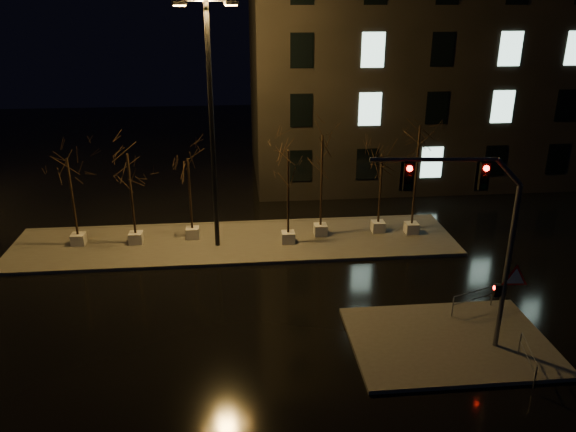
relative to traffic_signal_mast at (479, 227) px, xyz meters
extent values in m
plane|color=black|center=(-7.89, 3.88, -4.62)|extent=(90.00, 90.00, 0.00)
cube|color=#494641|center=(-7.89, 9.88, -4.54)|extent=(22.00, 5.00, 0.15)
cube|color=#494641|center=(-0.39, 0.38, -4.54)|extent=(7.00, 5.00, 0.15)
cube|color=black|center=(6.11, 21.88, 2.88)|extent=(25.00, 12.00, 15.00)
cube|color=beige|center=(-15.60, 10.19, -4.19)|extent=(0.65, 0.65, 0.55)
cylinder|color=black|center=(-15.60, 10.19, -2.00)|extent=(0.11, 0.11, 3.84)
cube|color=beige|center=(-12.80, 10.08, -4.19)|extent=(0.65, 0.65, 0.55)
cylinder|color=black|center=(-12.80, 10.08, -1.91)|extent=(0.11, 0.11, 4.02)
cube|color=beige|center=(-10.04, 10.45, -4.19)|extent=(0.65, 0.65, 0.55)
cylinder|color=black|center=(-10.04, 10.45, -2.12)|extent=(0.11, 0.11, 3.59)
cube|color=beige|center=(-5.28, 9.42, -4.19)|extent=(0.65, 0.65, 0.55)
cylinder|color=black|center=(-5.28, 9.42, -1.83)|extent=(0.11, 0.11, 4.17)
cube|color=beige|center=(-3.54, 10.25, -4.19)|extent=(0.65, 0.65, 0.55)
cylinder|color=black|center=(-3.54, 10.25, -1.60)|extent=(0.11, 0.11, 4.64)
cube|color=beige|center=(-0.50, 10.36, -4.19)|extent=(0.65, 0.65, 0.55)
cylinder|color=black|center=(-0.50, 10.36, -2.13)|extent=(0.11, 0.11, 3.57)
cube|color=beige|center=(1.17, 9.99, -4.19)|extent=(0.65, 0.65, 0.55)
cylinder|color=black|center=(1.17, 9.99, -1.38)|extent=(0.11, 0.11, 5.07)
cylinder|color=#5C5E64|center=(1.10, -0.09, -1.51)|extent=(0.18, 0.18, 5.91)
cylinder|color=#5C5E64|center=(-1.69, 0.15, 2.27)|extent=(3.93, 0.48, 0.14)
cube|color=black|center=(-0.08, 0.01, 1.72)|extent=(0.31, 0.24, 0.89)
cube|color=black|center=(-2.43, 0.22, 1.72)|extent=(0.31, 0.24, 0.89)
cube|color=black|center=(0.88, -0.07, -2.30)|extent=(0.23, 0.20, 0.44)
cone|color=red|center=(1.39, -0.17, -1.81)|extent=(1.02, 0.12, 1.02)
sphere|color=#FF0C07|center=(1.10, -0.09, 2.02)|extent=(0.18, 0.18, 0.18)
cylinder|color=black|center=(-8.77, 9.44, 1.17)|extent=(0.23, 0.23, 11.28)
cylinder|color=black|center=(-8.77, 9.44, 6.81)|extent=(2.39, 0.90, 0.11)
cube|color=#FB9B32|center=(-9.84, 9.07, 6.64)|extent=(0.64, 0.48, 0.23)
cube|color=#FB9B32|center=(-7.70, 9.80, 6.64)|extent=(0.64, 0.48, 0.23)
cylinder|color=#5C5E64|center=(0.28, 1.90, -4.07)|extent=(0.04, 0.04, 0.80)
cylinder|color=#5C5E64|center=(2.12, 2.54, -4.07)|extent=(0.04, 0.04, 0.80)
cylinder|color=#5C5E64|center=(1.20, 2.22, -3.63)|extent=(1.85, 0.68, 0.04)
cylinder|color=#5C5E64|center=(1.20, 2.22, -3.98)|extent=(1.85, 0.68, 0.04)
cylinder|color=#5C5E64|center=(1.25, -2.48, -4.06)|extent=(0.05, 0.05, 0.82)
cylinder|color=#5C5E64|center=(1.64, -0.70, -4.06)|extent=(0.05, 0.05, 0.82)
cylinder|color=#5C5E64|center=(1.45, -1.59, -3.60)|extent=(0.43, 1.78, 0.04)
cylinder|color=#5C5E64|center=(1.45, -1.59, -3.97)|extent=(0.43, 1.78, 0.04)
camera|label=1|loc=(-7.76, -16.01, 6.91)|focal=35.00mm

